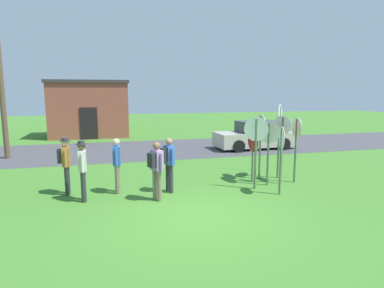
% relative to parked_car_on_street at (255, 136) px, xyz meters
% --- Properties ---
extents(ground_plane, '(80.00, 80.00, 0.00)m').
position_rel_parked_car_on_street_xyz_m(ground_plane, '(-5.83, -8.82, -0.69)').
color(ground_plane, '#3D7528').
extents(street_asphalt, '(60.00, 6.40, 0.01)m').
position_rel_parked_car_on_street_xyz_m(street_asphalt, '(-5.83, 1.19, -0.68)').
color(street_asphalt, '#424247').
rests_on(street_asphalt, ground).
extents(building_background, '(5.36, 3.82, 3.88)m').
position_rel_parked_car_on_street_xyz_m(building_background, '(-9.03, 7.78, 1.26)').
color(building_background, brown).
rests_on(building_background, ground).
extents(parked_car_on_street, '(4.35, 2.12, 1.51)m').
position_rel_parked_car_on_street_xyz_m(parked_car_on_street, '(0.00, 0.00, 0.00)').
color(parked_car_on_street, '#B7B2A3').
rests_on(parked_car_on_street, ground).
extents(stop_sign_low_front, '(0.66, 0.40, 2.31)m').
position_rel_parked_car_on_street_xyz_m(stop_sign_low_front, '(-3.39, -7.07, 0.89)').
color(stop_sign_low_front, '#51664C').
rests_on(stop_sign_low_front, ground).
extents(stop_sign_leaning_left, '(0.20, 0.66, 2.08)m').
position_rel_parked_car_on_street_xyz_m(stop_sign_leaning_left, '(-2.92, -7.80, 0.71)').
color(stop_sign_leaning_left, '#51664C').
rests_on(stop_sign_leaning_left, ground).
extents(stop_sign_far_back, '(0.37, 0.52, 2.31)m').
position_rel_parked_car_on_street_xyz_m(stop_sign_far_back, '(-2.28, -6.73, 0.85)').
color(stop_sign_far_back, '#51664C').
rests_on(stop_sign_far_back, ground).
extents(stop_sign_rear_right, '(0.07, 0.86, 1.88)m').
position_rel_parked_car_on_street_xyz_m(stop_sign_rear_right, '(-3.13, -6.31, 0.59)').
color(stop_sign_rear_right, '#51664C').
rests_on(stop_sign_rear_right, ground).
extents(stop_sign_leaning_right, '(0.08, 0.69, 2.24)m').
position_rel_parked_car_on_street_xyz_m(stop_sign_leaning_right, '(-1.73, -6.70, 0.82)').
color(stop_sign_leaning_right, '#51664C').
rests_on(stop_sign_leaning_right, ground).
extents(stop_sign_nearest, '(0.48, 0.60, 2.65)m').
position_rel_parked_car_on_street_xyz_m(stop_sign_nearest, '(-2.00, -6.03, 1.13)').
color(stop_sign_nearest, '#51664C').
rests_on(stop_sign_nearest, ground).
extents(stop_sign_rear_left, '(0.60, 0.42, 2.14)m').
position_rel_parked_car_on_street_xyz_m(stop_sign_rear_left, '(-2.80, -6.78, 0.77)').
color(stop_sign_rear_left, '#51664C').
rests_on(stop_sign_rear_left, ground).
extents(stop_sign_tallest, '(0.07, 0.80, 2.30)m').
position_rel_parked_car_on_street_xyz_m(stop_sign_tallest, '(-2.71, -6.01, 0.89)').
color(stop_sign_tallest, '#51664C').
rests_on(stop_sign_tallest, ground).
extents(person_on_left, '(0.40, 0.57, 1.74)m').
position_rel_parked_car_on_street_xyz_m(person_on_left, '(-9.15, -6.15, 0.32)').
color(person_on_left, '#2D2D33').
rests_on(person_on_left, ground).
extents(person_in_teal, '(0.26, 0.57, 1.69)m').
position_rel_parked_car_on_street_xyz_m(person_in_teal, '(-7.66, -6.38, 0.26)').
color(person_in_teal, '#7A6B56').
rests_on(person_in_teal, ground).
extents(person_with_sunhat, '(0.42, 0.56, 1.69)m').
position_rel_parked_car_on_street_xyz_m(person_with_sunhat, '(-6.12, -6.71, 0.29)').
color(person_with_sunhat, '#2D2D33').
rests_on(person_with_sunhat, ground).
extents(person_in_dark_shirt, '(0.45, 0.52, 1.69)m').
position_rel_parked_car_on_street_xyz_m(person_in_dark_shirt, '(-6.61, -7.40, 0.29)').
color(person_in_dark_shirt, '#7A6B56').
rests_on(person_in_dark_shirt, ground).
extents(person_near_signs, '(0.32, 0.57, 1.74)m').
position_rel_parked_car_on_street_xyz_m(person_near_signs, '(-8.62, -6.93, 0.30)').
color(person_near_signs, '#2D2D33').
rests_on(person_near_signs, ground).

